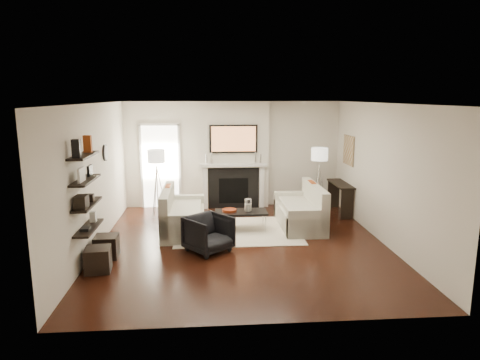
{
  "coord_description": "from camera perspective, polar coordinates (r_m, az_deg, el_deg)",
  "views": [
    {
      "loc": [
        -0.66,
        -7.91,
        2.84
      ],
      "look_at": [
        0.0,
        0.6,
        1.15
      ],
      "focal_mm": 32.0,
      "sensor_mm": 36.0,
      "label": 1
    }
  ],
  "objects": [
    {
      "name": "pillow_left_charcoal",
      "position": [
        8.78,
        -9.88,
        -2.93
      ],
      "size": [
        0.1,
        0.4,
        0.4
      ],
      "primitive_type": "cube",
      "color": "black",
      "rests_on": "loveseat_left_cushion"
    },
    {
      "name": "loveseat_left_arm_s",
      "position": [
        9.93,
        -7.28,
        -3.71
      ],
      "size": [
        0.85,
        0.18,
        0.6
      ],
      "primitive_type": "cube",
      "color": "beige",
      "rests_on": "floor"
    },
    {
      "name": "fireplace_surround",
      "position": [
        10.92,
        -0.87,
        -1.07
      ],
      "size": [
        1.3,
        0.02,
        1.04
      ],
      "primitive_type": "cube",
      "color": "black",
      "rests_on": "floor"
    },
    {
      "name": "loveseat_right_arm_s",
      "position": [
        10.28,
        6.97,
        -3.19
      ],
      "size": [
        0.85,
        0.18,
        0.6
      ],
      "primitive_type": "cube",
      "color": "beige",
      "rests_on": "floor"
    },
    {
      "name": "decor_wine_rack",
      "position": [
        7.08,
        -20.41,
        -2.76
      ],
      "size": [
        0.18,
        0.25,
        0.2
      ],
      "primitive_type": "cube",
      "color": "black",
      "rests_on": "shelf_lower"
    },
    {
      "name": "candlestick_l_tall",
      "position": [
        10.72,
        -3.8,
        2.94
      ],
      "size": [
        0.04,
        0.04,
        0.3
      ],
      "primitive_type": "cylinder",
      "color": "silver",
      "rests_on": "mantel_shelf"
    },
    {
      "name": "shelf_upper",
      "position": [
        7.31,
        -19.92,
        -0.04
      ],
      "size": [
        0.25,
        1.0,
        0.04
      ],
      "primitive_type": "cube",
      "color": "black",
      "rests_on": "wall_left"
    },
    {
      "name": "coffee_leg_se",
      "position": [
        9.45,
        3.07,
        -5.11
      ],
      "size": [
        0.02,
        0.02,
        0.38
      ],
      "primitive_type": "cylinder",
      "color": "silver",
      "rests_on": "floor"
    },
    {
      "name": "pillow_right_charcoal",
      "position": [
        9.21,
        10.42,
        -2.3
      ],
      "size": [
        0.1,
        0.4,
        0.4
      ],
      "primitive_type": "cube",
      "color": "black",
      "rests_on": "loveseat_right_cushion"
    },
    {
      "name": "clock_rim",
      "position": [
        9.12,
        -17.55,
        3.5
      ],
      "size": [
        0.04,
        0.34,
        0.34
      ],
      "primitive_type": "cylinder",
      "rotation": [
        0.0,
        1.57,
        0.0
      ],
      "color": "black",
      "rests_on": "wall_left"
    },
    {
      "name": "mantel_pilaster_r",
      "position": [
        10.95,
        2.91,
        -0.89
      ],
      "size": [
        0.12,
        0.08,
        1.1
      ],
      "primitive_type": "cube",
      "color": "white",
      "rests_on": "floor"
    },
    {
      "name": "console_leg_s",
      "position": [
        11.27,
        12.35,
        -1.81
      ],
      "size": [
        0.3,
        0.04,
        0.71
      ],
      "primitive_type": "cube",
      "color": "black",
      "rests_on": "floor"
    },
    {
      "name": "chimney_breast",
      "position": [
        10.91,
        -0.92,
        3.34
      ],
      "size": [
        1.8,
        0.25,
        2.7
      ],
      "primitive_type": "cube",
      "color": "silver",
      "rests_on": "floor"
    },
    {
      "name": "console_leg_n",
      "position": [
        10.25,
        14.1,
        -3.18
      ],
      "size": [
        0.3,
        0.04,
        0.71
      ],
      "primitive_type": "cube",
      "color": "black",
      "rests_on": "floor"
    },
    {
      "name": "loveseat_right_cushion",
      "position": [
        9.46,
        7.65,
        -3.4
      ],
      "size": [
        0.63,
        1.44,
        0.1
      ],
      "primitive_type": "cube",
      "color": "beige",
      "rests_on": "loveseat_right_base"
    },
    {
      "name": "candlestick_r_short",
      "position": [
        10.81,
        2.74,
        2.86
      ],
      "size": [
        0.04,
        0.04,
        0.24
      ],
      "primitive_type": "cylinder",
      "color": "silver",
      "rests_on": "mantel_shelf"
    },
    {
      "name": "candlestick_l_short",
      "position": [
        10.72,
        -4.5,
        2.77
      ],
      "size": [
        0.04,
        0.04,
        0.24
      ],
      "primitive_type": "cylinder",
      "color": "silver",
      "rests_on": "mantel_shelf"
    },
    {
      "name": "door_trim_l",
      "position": [
        11.14,
        -13.0,
        1.66
      ],
      "size": [
        0.06,
        0.06,
        2.16
      ],
      "primitive_type": "cube",
      "color": "white",
      "rests_on": "floor"
    },
    {
      "name": "armchair",
      "position": [
        7.95,
        -4.21,
        -6.93
      ],
      "size": [
        0.98,
        0.98,
        0.74
      ],
      "primitive_type": "imported",
      "rotation": [
        0.0,
        0.0,
        0.7
      ],
      "color": "black",
      "rests_on": "floor"
    },
    {
      "name": "decor_magfile_a",
      "position": [
        6.89,
        -20.99,
        3.94
      ],
      "size": [
        0.12,
        0.1,
        0.28
      ],
      "primitive_type": "cube",
      "color": "black",
      "rests_on": "shelf_top"
    },
    {
      "name": "loveseat_left_arm_n",
      "position": [
        8.38,
        -7.81,
        -6.54
      ],
      "size": [
        0.85,
        0.18,
        0.6
      ],
      "primitive_type": "cube",
      "color": "beige",
      "rests_on": "floor"
    },
    {
      "name": "firebox",
      "position": [
        10.93,
        -0.86,
        -1.44
      ],
      "size": [
        0.75,
        0.02,
        0.65
      ],
      "primitive_type": "cube",
      "color": "black",
      "rests_on": "floor"
    },
    {
      "name": "decor_magfile_b",
      "position": [
        7.49,
        -19.66,
        4.56
      ],
      "size": [
        0.12,
        0.1,
        0.28
      ],
      "primitive_type": "cube",
      "color": "#923B12",
      "rests_on": "shelf_top"
    },
    {
      "name": "mantel_pilaster_l",
      "position": [
        10.86,
        -4.65,
        -1.01
      ],
      "size": [
        0.12,
        0.08,
        1.1
      ],
      "primitive_type": "cube",
      "color": "white",
      "rests_on": "floor"
    },
    {
      "name": "lamp_right_leg_a",
      "position": [
        10.69,
        10.97,
        -1.11
      ],
      "size": [
        0.25,
        0.02,
        1.23
      ],
      "primitive_type": "cylinder",
      "rotation": [
        0.18,
        0.0,
        4.71
      ],
      "color": "silver",
      "rests_on": "floor"
    },
    {
      "name": "lamp_right_shade",
      "position": [
        10.52,
        10.56,
        3.41
      ],
      "size": [
        0.4,
        0.4,
        0.3
      ],
      "primitive_type": "cylinder",
      "color": "white",
      "rests_on": "lamp_right_post"
    },
    {
      "name": "lamp_right_leg_c",
      "position": [
        10.56,
        10.24,
        -1.23
      ],
      "size": [
        0.14,
        0.22,
        1.23
      ],
      "primitive_type": "cylinder",
      "rotation": [
        0.18,
        0.0,
        2.62
      ],
      "color": "silver",
      "rests_on": "floor"
    },
    {
      "name": "decor_books",
      "position": [
        7.32,
        -19.89,
        -6.14
      ],
      "size": [
        0.14,
        0.2,
        0.05
      ],
      "primitive_type": "cube",
      "color": "black",
      "rests_on": "shelf_bottom"
    },
    {
      "name": "candlestick_r_tall",
      "position": [
        10.79,
        2.06,
        3.01
      ],
      "size": [
        0.04,
        0.04,
        0.3
      ],
      "primitive_type": "cylinder",
      "color": "silver",
      "rests_on": "mantel_shelf"
    },
    {
      "name": "loveseat_left_base",
      "position": [
        9.18,
        -7.5,
        -5.54
      ],
      "size": [
        0.85,
        1.8,
        0.42
      ],
      "primitive_type": "cube",
      "color": "beige",
      "rests_on": "floor"
    },
    {
      "name": "lamp_right_post",
      "position": [
        10.66,
        10.4,
        -1.12
      ],
      "size": [
        0.02,
        0.02,
        1.2
      ],
      "primitive_type": "cylinder",
      "color": "silver",
      "rests_on": "floor"
    },
    {
      "name": "tv_screen",
      "position": [
        10.66,
        -0.87,
        5.49
      ],
      "size": [
        1.1,
        0.0,
        0.62
      ],
      "primitive_type": "cube",
      "color": "#BF723F",
      "rests_on": "tv_body"
    },
    {
      "name": "decor_frame_a",
      "position": [
        7.1,
        -20.41,
        0.66
      ],
      "size": [
        0.04,
        0.3,
        0.22
      ],
      "primitive_type": "cube",
      "color": "white",
      "rests_on": "shelf_upper"
    },
    {
      "name": "tv_body",
      "position": [
        10.7,
        -0.88,
        5.51
      ],
      "size": [
        1.2,
        0.06,
        0.7
      ],
      "primitive_type": "cube",
      "color": "black",
      "rests_on": "chimney_breast"
    },
    {
      "name": "decor_box_tall",
      "position": [
        7.74,
        -18.99,
        -4.63
      ],
      "size": [
        0.1,
        0.1,
        0.18
      ],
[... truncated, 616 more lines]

